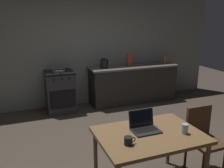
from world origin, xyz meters
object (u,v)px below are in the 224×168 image
laptop (144,127)px  bottle (165,59)px  stove_oven (60,91)px  cereal_box (130,60)px  electric_kettle (104,63)px  drinking_glass (185,129)px  coffee_mug (128,141)px  chair (202,136)px  dining_table (149,139)px  frying_pan (59,71)px

laptop → bottle: size_ratio=1.18×
stove_oven → cereal_box: cereal_box is taller
electric_kettle → drinking_glass: bearing=-92.3°
bottle → drinking_glass: (-1.72, -3.09, -0.23)m
bottle → coffee_mug: bearing=-128.2°
drinking_glass → cereal_box: size_ratio=0.41×
chair → electric_kettle: size_ratio=4.06×
dining_table → frying_pan: 3.02m
frying_pan → drinking_glass: 3.24m
drinking_glass → cereal_box: cereal_box is taller
electric_kettle → frying_pan: electric_kettle is taller
chair → electric_kettle: electric_kettle is taller
bottle → cereal_box: cereal_box is taller
bottle → chair: bearing=-113.5°
electric_kettle → coffee_mug: (-0.83, -3.14, -0.22)m
stove_oven → laptop: (0.51, -2.89, 0.34)m
dining_table → bottle: size_ratio=4.40×
electric_kettle → frying_pan: size_ratio=0.50×
frying_pan → dining_table: bearing=-79.8°
stove_oven → electric_kettle: electric_kettle is taller
stove_oven → cereal_box: bearing=0.8°
frying_pan → stove_oven: bearing=67.1°
chair → drinking_glass: 0.60m
frying_pan → drinking_glass: frying_pan is taller
dining_table → frying_pan: size_ratio=2.71×
electric_kettle → drinking_glass: electric_kettle is taller
bottle → frying_pan: bottle is taller
chair → frying_pan: size_ratio=2.03×
dining_table → coffee_mug: coffee_mug is taller
chair → bottle: size_ratio=3.29×
bottle → stove_oven: bearing=179.0°
chair → stove_oven: bearing=114.3°
dining_table → frying_pan: bearing=100.2°
laptop → bottle: (2.11, 2.85, 0.24)m
stove_oven → bottle: (2.62, -0.05, 0.58)m
dining_table → chair: size_ratio=1.33×
drinking_glass → cereal_box: bearing=76.0°
dining_table → bottle: (2.10, 2.94, 0.36)m
dining_table → bottle: 3.63m
dining_table → cereal_box: (1.16, 3.01, 0.37)m
dining_table → frying_pan: frying_pan is taller
dining_table → laptop: size_ratio=3.73×
frying_pan → coffee_mug: 3.12m
dining_table → laptop: 0.15m
cereal_box → dining_table: bearing=-111.1°
coffee_mug → drinking_glass: drinking_glass is taller
dining_table → drinking_glass: size_ratio=10.34×
bottle → dining_table: bearing=-125.5°
stove_oven → cereal_box: (1.68, 0.02, 0.59)m
bottle → coffee_mug: (-2.43, -3.09, -0.24)m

